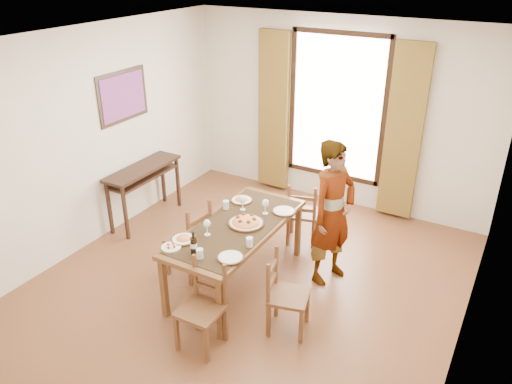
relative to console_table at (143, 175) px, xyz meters
The scene contains 22 objects.
ground 2.22m from the console_table, 16.47° to the right, with size 5.00×5.00×0.00m, color #522919.
room_shell 2.25m from the console_table, 13.10° to the right, with size 4.60×5.10×2.74m.
console_table is the anchor object (origin of this frame).
dining_table 2.01m from the console_table, 18.84° to the right, with size 0.81×1.84×0.76m.
chair_west 1.57m from the console_table, 29.46° to the right, with size 0.46×0.46×0.95m.
chair_north 2.24m from the console_table, 13.83° to the left, with size 0.47×0.47×0.86m.
chair_south 2.72m from the console_table, 37.61° to the right, with size 0.40×0.40×0.88m.
chair_east 2.94m from the console_table, 21.45° to the right, with size 0.46×0.46×0.85m.
man 2.77m from the console_table, ahead, with size 0.59×0.71×1.68m, color #999CA1.
plate_sw 1.99m from the console_table, 36.59° to the right, with size 0.27×0.27×0.05m, color silver, non-canonical shape.
plate_se 2.52m from the console_table, 29.23° to the right, with size 0.27×0.27×0.05m, color silver, non-canonical shape.
plate_nw 1.66m from the console_table, ahead, with size 0.27×0.27×0.05m, color silver, non-canonical shape.
plate_ne 2.22m from the console_table, ahead, with size 0.27×0.27×0.05m, color silver, non-canonical shape.
pasta_platter 2.07m from the console_table, 16.26° to the right, with size 0.40×0.40×0.10m, color #B11D16, non-canonical shape.
caprese_plate 2.09m from the console_table, 40.91° to the right, with size 0.20×0.20×0.04m, color silver, non-canonical shape.
wine_glass_a 2.01m from the console_table, 29.16° to the right, with size 0.08×0.08×0.18m, color white, non-canonical shape.
wine_glass_b 2.07m from the console_table, ahead, with size 0.08×0.08×0.18m, color white, non-canonical shape.
wine_glass_c 1.81m from the console_table, ahead, with size 0.08×0.08×0.18m, color white, non-canonical shape.
tumbler_a 2.44m from the console_table, 22.88° to the right, with size 0.07×0.07×0.10m, color silver.
tumbler_b 1.65m from the console_table, 13.53° to the right, with size 0.07×0.07×0.10m, color silver.
tumbler_c 2.37m from the console_table, 35.30° to the right, with size 0.07×0.07×0.10m, color silver.
wine_bottle 2.28m from the console_table, 36.01° to the right, with size 0.07×0.07×0.25m, color black, non-canonical shape.
Camera 1 is at (2.40, -4.04, 3.46)m, focal length 35.00 mm.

